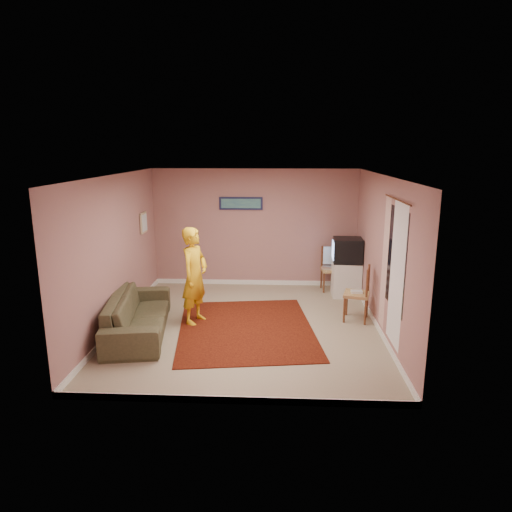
{
  "coord_description": "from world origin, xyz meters",
  "views": [
    {
      "loc": [
        0.52,
        -7.45,
        3.04
      ],
      "look_at": [
        0.12,
        0.6,
        1.12
      ],
      "focal_mm": 32.0,
      "sensor_mm": 36.0,
      "label": 1
    }
  ],
  "objects_px": {
    "chair_b": "(357,287)",
    "chair_a": "(332,264)",
    "crt_tv": "(347,250)",
    "person": "(195,276)",
    "sofa": "(138,314)",
    "tv_cabinet": "(346,279)"
  },
  "relations": [
    {
      "from": "sofa",
      "to": "chair_a",
      "type": "bearing_deg",
      "value": -63.26
    },
    {
      "from": "person",
      "to": "sofa",
      "type": "bearing_deg",
      "value": 142.68
    },
    {
      "from": "chair_a",
      "to": "sofa",
      "type": "bearing_deg",
      "value": -148.25
    },
    {
      "from": "chair_a",
      "to": "person",
      "type": "xyz_separation_m",
      "value": [
        -2.62,
        -1.99,
        0.27
      ]
    },
    {
      "from": "chair_b",
      "to": "chair_a",
      "type": "bearing_deg",
      "value": -157.35
    },
    {
      "from": "chair_b",
      "to": "crt_tv",
      "type": "bearing_deg",
      "value": -165.98
    },
    {
      "from": "chair_b",
      "to": "sofa",
      "type": "distance_m",
      "value": 3.82
    },
    {
      "from": "tv_cabinet",
      "to": "person",
      "type": "relative_size",
      "value": 0.42
    },
    {
      "from": "chair_b",
      "to": "sofa",
      "type": "bearing_deg",
      "value": -63.75
    },
    {
      "from": "crt_tv",
      "to": "person",
      "type": "bearing_deg",
      "value": -147.71
    },
    {
      "from": "tv_cabinet",
      "to": "sofa",
      "type": "bearing_deg",
      "value": -150.02
    },
    {
      "from": "sofa",
      "to": "person",
      "type": "relative_size",
      "value": 1.32
    },
    {
      "from": "tv_cabinet",
      "to": "chair_a",
      "type": "xyz_separation_m",
      "value": [
        -0.27,
        0.36,
        0.22
      ]
    },
    {
      "from": "tv_cabinet",
      "to": "crt_tv",
      "type": "height_order",
      "value": "crt_tv"
    },
    {
      "from": "crt_tv",
      "to": "person",
      "type": "relative_size",
      "value": 0.36
    },
    {
      "from": "chair_b",
      "to": "person",
      "type": "bearing_deg",
      "value": -70.69
    },
    {
      "from": "crt_tv",
      "to": "sofa",
      "type": "relative_size",
      "value": 0.27
    },
    {
      "from": "tv_cabinet",
      "to": "chair_a",
      "type": "bearing_deg",
      "value": 126.6
    },
    {
      "from": "tv_cabinet",
      "to": "person",
      "type": "distance_m",
      "value": 3.35
    },
    {
      "from": "chair_a",
      "to": "person",
      "type": "height_order",
      "value": "person"
    },
    {
      "from": "tv_cabinet",
      "to": "person",
      "type": "height_order",
      "value": "person"
    },
    {
      "from": "crt_tv",
      "to": "sofa",
      "type": "distance_m",
      "value": 4.37
    }
  ]
}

